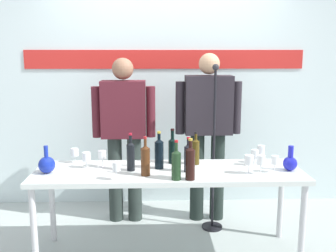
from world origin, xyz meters
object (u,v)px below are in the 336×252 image
(wine_glass_left_2, at_px, (87,157))
(wine_glass_right_4, at_px, (261,160))
(wine_bottle_0, at_px, (172,149))
(wine_bottle_3, at_px, (145,159))
(wine_bottle_4, at_px, (131,155))
(wine_bottle_1, at_px, (176,164))
(wine_bottle_5, at_px, (188,157))
(presenter_right, at_px, (208,126))
(wine_glass_left_0, at_px, (75,152))
(microphone_stand, at_px, (213,175))
(decanter_blue_right, at_px, (290,162))
(wine_glass_left_1, at_px, (102,155))
(display_table, at_px, (169,177))
(wine_bottle_6, at_px, (196,150))
(decanter_blue_left, at_px, (47,164))
(wine_glass_left_3, at_px, (116,167))
(wine_glass_right_2, at_px, (261,151))
(wine_bottle_2, at_px, (159,153))
(wine_glass_right_3, at_px, (275,161))
(presenter_left, at_px, (124,129))
(wine_glass_right_0, at_px, (249,160))
(wine_glass_right_1, at_px, (255,154))
(wine_bottle_7, at_px, (190,162))

(wine_glass_left_2, bearing_deg, wine_glass_right_4, -8.81)
(wine_bottle_0, height_order, wine_bottle_3, wine_bottle_3)
(wine_bottle_3, bearing_deg, wine_bottle_4, 133.80)
(wine_bottle_1, distance_m, wine_bottle_5, 0.22)
(presenter_right, distance_m, wine_bottle_0, 0.63)
(wine_glass_left_0, height_order, microphone_stand, microphone_stand)
(wine_glass_left_0, bearing_deg, wine_glass_right_4, -13.84)
(decanter_blue_right, xyz_separation_m, wine_glass_left_1, (-1.54, 0.15, 0.03))
(wine_bottle_4, bearing_deg, display_table, 0.52)
(wine_bottle_6, height_order, wine_glass_right_4, wine_bottle_6)
(wine_glass_left_2, relative_size, wine_glass_right_4, 0.87)
(decanter_blue_left, height_order, wine_glass_left_3, decanter_blue_left)
(wine_bottle_6, relative_size, wine_glass_right_2, 1.79)
(decanter_blue_right, distance_m, wine_bottle_2, 1.07)
(wine_glass_right_2, bearing_deg, wine_glass_right_3, -81.05)
(presenter_left, xyz_separation_m, wine_glass_right_2, (1.22, -0.52, -0.09))
(wine_bottle_4, xyz_separation_m, wine_glass_right_2, (1.12, 0.18, -0.02))
(display_table, height_order, wine_glass_left_3, wine_glass_left_3)
(wine_glass_right_4, distance_m, microphone_stand, 0.74)
(wine_bottle_2, bearing_deg, wine_glass_right_3, -8.71)
(display_table, height_order, presenter_right, presenter_right)
(decanter_blue_right, relative_size, wine_glass_left_3, 1.49)
(decanter_blue_left, distance_m, wine_glass_left_2, 0.32)
(wine_bottle_5, height_order, wine_glass_left_2, wine_bottle_5)
(wine_bottle_4, bearing_deg, wine_glass_left_3, -111.67)
(wine_glass_left_1, bearing_deg, wine_glass_left_0, 152.62)
(wine_glass_left_2, bearing_deg, wine_bottle_5, -8.85)
(wine_bottle_5, bearing_deg, wine_glass_right_0, -9.02)
(display_table, bearing_deg, wine_glass_right_2, 12.14)
(presenter_left, distance_m, wine_glass_right_1, 1.30)
(presenter_right, height_order, wine_glass_left_2, presenter_right)
(display_table, height_order, wine_bottle_5, wine_bottle_5)
(wine_bottle_2, relative_size, wine_glass_left_2, 2.33)
(wine_bottle_4, height_order, wine_glass_left_0, wine_bottle_4)
(wine_bottle_7, height_order, wine_glass_left_1, wine_bottle_7)
(wine_glass_right_1, relative_size, wine_glass_right_3, 1.01)
(wine_bottle_1, distance_m, microphone_stand, 0.87)
(microphone_stand, bearing_deg, decanter_blue_right, -42.92)
(wine_bottle_3, height_order, wine_glass_right_0, wine_bottle_3)
(decanter_blue_left, xyz_separation_m, wine_glass_left_0, (0.16, 0.29, 0.02))
(wine_bottle_1, height_order, wine_bottle_2, wine_bottle_2)
(wine_glass_left_0, bearing_deg, wine_bottle_4, -26.10)
(decanter_blue_left, distance_m, wine_bottle_6, 1.23)
(decanter_blue_right, bearing_deg, wine_glass_right_4, -161.03)
(wine_glass_right_1, bearing_deg, presenter_right, 118.44)
(presenter_right, bearing_deg, wine_bottle_5, -109.30)
(wine_glass_left_1, distance_m, wine_glass_right_2, 1.36)
(presenter_right, relative_size, wine_glass_left_2, 12.46)
(wine_glass_left_2, relative_size, wine_glass_left_3, 0.97)
(wine_glass_right_4, bearing_deg, wine_bottle_5, 171.26)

